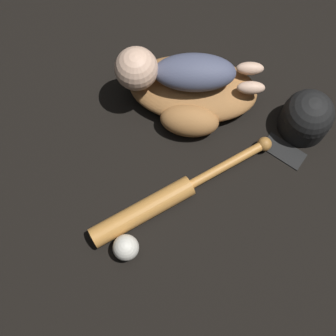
# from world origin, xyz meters

# --- Properties ---
(ground_plane) EXTENTS (6.00, 6.00, 0.00)m
(ground_plane) POSITION_xyz_m (0.00, 0.00, 0.00)
(ground_plane) COLOR black
(baseball_glove) EXTENTS (0.40, 0.30, 0.09)m
(baseball_glove) POSITION_xyz_m (-0.01, -0.00, 0.04)
(baseball_glove) COLOR #A8703D
(baseball_glove) RESTS_ON ground
(baby_figure) EXTENTS (0.41, 0.20, 0.12)m
(baby_figure) POSITION_xyz_m (0.04, -0.00, 0.14)
(baby_figure) COLOR #4C516B
(baby_figure) RESTS_ON baseball_glove
(baseball_bat) EXTENTS (0.41, 0.43, 0.06)m
(baseball_bat) POSITION_xyz_m (-0.02, 0.32, 0.03)
(baseball_bat) COLOR #C6843D
(baseball_bat) RESTS_ON ground
(baseball) EXTENTS (0.07, 0.07, 0.07)m
(baseball) POSITION_xyz_m (0.03, 0.47, 0.03)
(baseball) COLOR silver
(baseball) RESTS_ON ground
(baseball_cap) EXTENTS (0.17, 0.21, 0.14)m
(baseball_cap) POSITION_xyz_m (-0.34, -0.02, 0.06)
(baseball_cap) COLOR black
(baseball_cap) RESTS_ON ground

